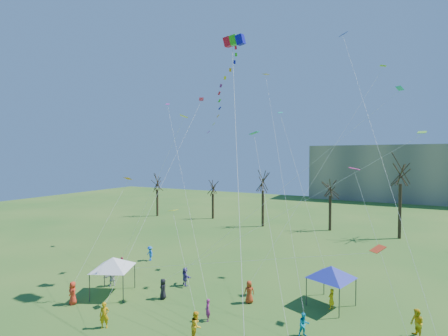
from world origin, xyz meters
The scene contains 7 objects.
distant_building centered at (22.00, 82.00, 7.50)m, with size 60.00×14.00×15.00m, color gray.
bare_tree_row centered at (7.96, 35.87, 7.28)m, with size 68.95×8.22×12.41m.
big_box_kite centered at (-1.66, 8.78, 17.39)m, with size 4.26×7.03×23.93m.
canopy_tent_white centered at (-10.19, 4.20, 2.73)m, with size 3.93×3.93×3.22m.
canopy_tent_blue centered at (6.79, 10.52, 2.69)m, with size 3.97×3.97×3.17m.
festival_crowd centered at (-0.72, 5.43, 0.86)m, with size 27.53×13.27×1.85m.
small_kites_aloft centered at (1.00, 11.82, 13.61)m, with size 29.53×17.91×33.38m.
Camera 1 is at (10.15, -15.06, 11.78)m, focal length 25.00 mm.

